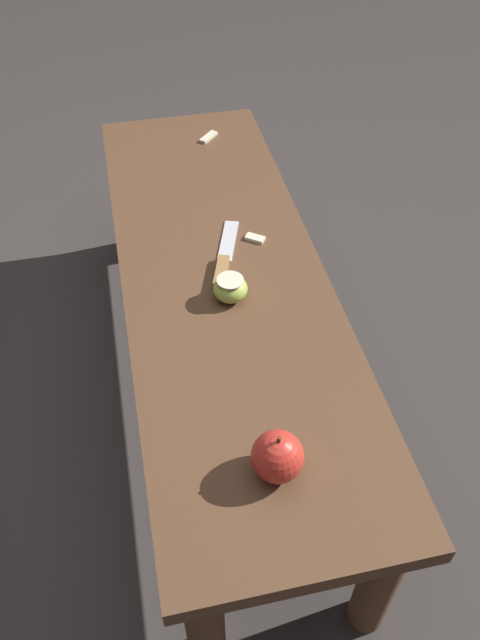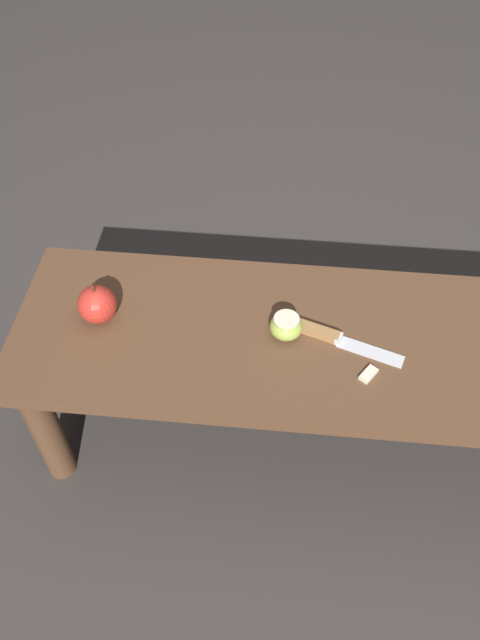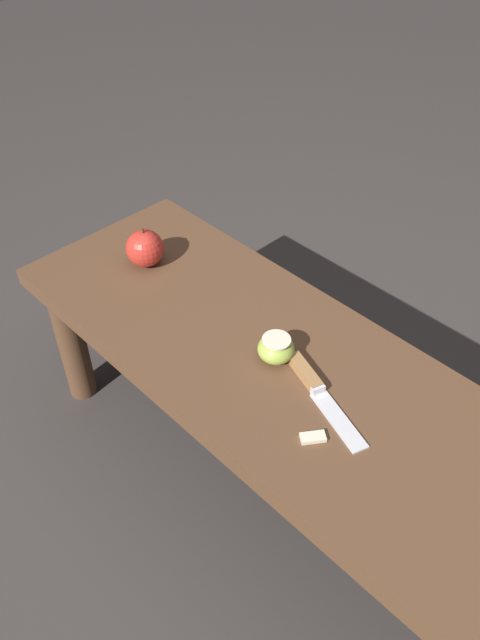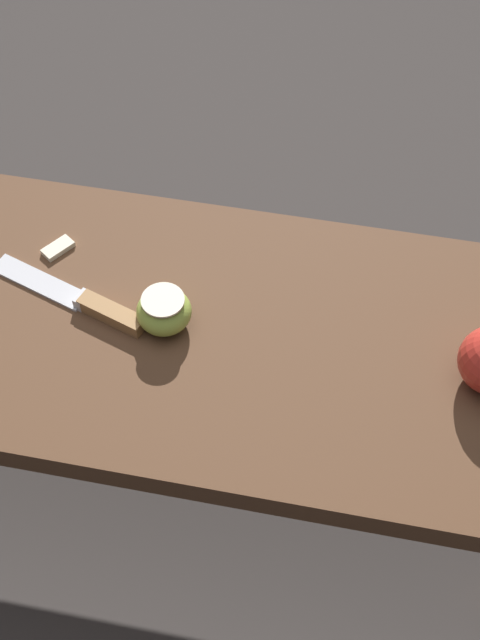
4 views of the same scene
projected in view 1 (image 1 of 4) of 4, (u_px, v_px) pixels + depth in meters
name	position (u px, v px, depth m)	size (l,w,h in m)	color
ground_plane	(225.00, 385.00, 1.64)	(8.00, 8.00, 0.00)	#383330
wooden_bench	(223.00, 292.00, 1.40)	(1.37, 0.44, 0.41)	brown
knife	(224.00, 263.00, 1.35)	(0.23, 0.10, 0.02)	silver
apple_whole	(277.00, 456.00, 0.98)	(0.09, 0.09, 0.10)	red
apple_cut	(228.00, 289.00, 1.27)	(0.07, 0.07, 0.05)	#9EB747
apple_slice_near_knife	(209.00, 137.00, 1.73)	(0.06, 0.06, 0.01)	beige
apple_slice_center	(255.00, 238.00, 1.42)	(0.04, 0.05, 0.01)	beige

